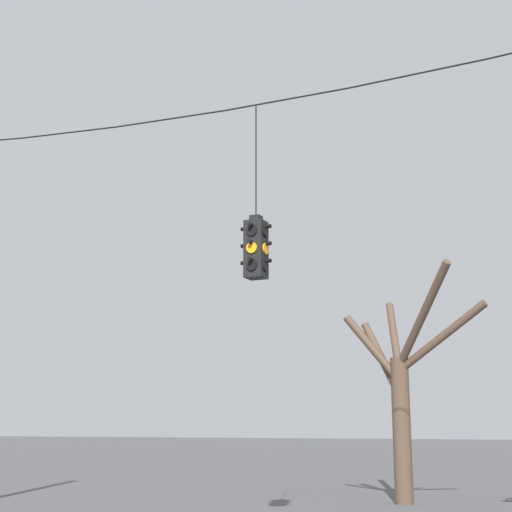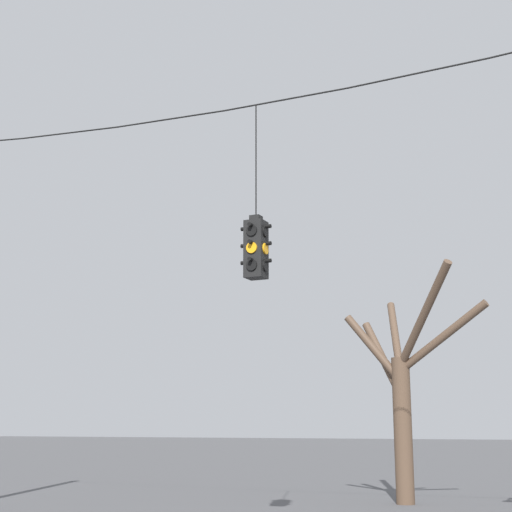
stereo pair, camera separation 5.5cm
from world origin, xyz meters
The scene contains 3 objects.
span_wire centered at (0.00, 0.31, 7.74)m, with size 16.82×0.03×0.45m.
traffic_light_over_intersection centered at (-0.56, 0.31, 4.90)m, with size 0.58×0.58×3.24m.
bare_tree centered at (0.27, 7.22, 2.69)m, with size 3.68×3.67×5.54m.
Camera 2 is at (5.06, -11.94, 1.83)m, focal length 55.00 mm.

